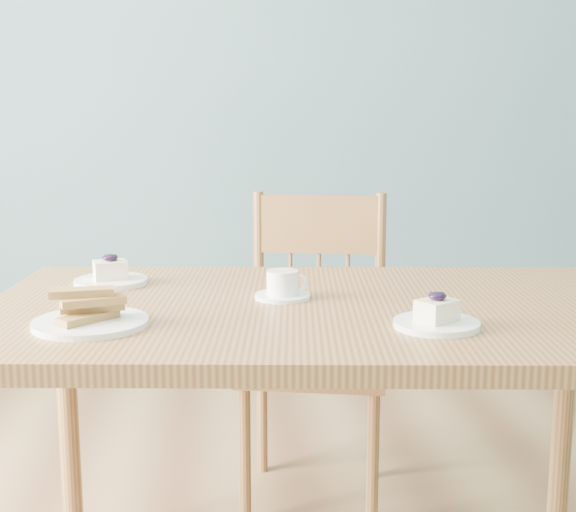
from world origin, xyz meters
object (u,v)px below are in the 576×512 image
Objects in this scene: dining_table at (320,339)px; dining_chair at (315,346)px; cheesecake_plate_near at (437,318)px; biscotti_plate at (90,315)px; coffee_cup at (283,286)px; cheesecake_plate_far at (111,277)px.

dining_chair is (0.07, 0.66, -0.22)m from dining_table.
biscotti_plate is (-0.66, 0.07, 0.00)m from cheesecake_plate_near.
coffee_cup is 0.43m from biscotti_plate.
biscotti_plate is at bearing 174.09° from cheesecake_plate_near.
coffee_cup is at bearing 135.75° from cheesecake_plate_near.
cheesecake_plate_far is at bearing 165.42° from coffee_cup.
biscotti_plate reaches higher than cheesecake_plate_near.
dining_chair is at bearing 56.14° from biscotti_plate.
coffee_cup is 0.55× the size of biscotti_plate.
cheesecake_plate_far reaches higher than coffee_cup.
dining_table is 0.29m from cheesecake_plate_near.
dining_chair reaches higher than cheesecake_plate_far.
cheesecake_plate_near is at bearing -39.48° from dining_table.
biscotti_plate is at bearing -158.66° from dining_table.
biscotti_plate reaches higher than coffee_cup.
dining_table is at bearing -27.43° from cheesecake_plate_far.
dining_chair is at bearing 37.89° from cheesecake_plate_far.
dining_chair is at bearing 89.39° from dining_table.
dining_chair is 0.75m from cheesecake_plate_far.
coffee_cup is at bearing -24.14° from cheesecake_plate_far.
cheesecake_plate_near reaches higher than dining_table.
dining_chair reaches higher than dining_table.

